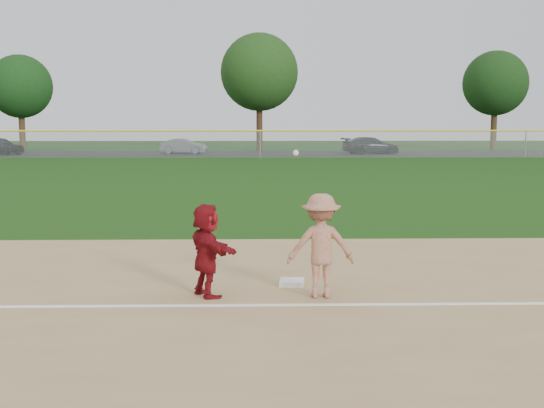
{
  "coord_description": "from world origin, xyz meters",
  "views": [
    {
      "loc": [
        -0.29,
        -10.96,
        2.85
      ],
      "look_at": [
        0.0,
        1.5,
        1.3
      ],
      "focal_mm": 45.0,
      "sensor_mm": 36.0,
      "label": 1
    }
  ],
  "objects_px": {
    "first_base": "(292,282)",
    "base_runner": "(207,250)",
    "car_mid": "(184,146)",
    "car_right": "(371,145)"
  },
  "relations": [
    {
      "from": "base_runner",
      "to": "first_base",
      "type": "bearing_deg",
      "value": -91.97
    },
    {
      "from": "base_runner",
      "to": "car_mid",
      "type": "height_order",
      "value": "base_runner"
    },
    {
      "from": "base_runner",
      "to": "car_mid",
      "type": "bearing_deg",
      "value": -21.44
    },
    {
      "from": "car_mid",
      "to": "car_right",
      "type": "bearing_deg",
      "value": -85.26
    },
    {
      "from": "first_base",
      "to": "car_mid",
      "type": "height_order",
      "value": "car_mid"
    },
    {
      "from": "car_mid",
      "to": "base_runner",
      "type": "bearing_deg",
      "value": -167.16
    },
    {
      "from": "base_runner",
      "to": "car_mid",
      "type": "distance_m",
      "value": 46.21
    },
    {
      "from": "first_base",
      "to": "base_runner",
      "type": "relative_size",
      "value": 0.27
    },
    {
      "from": "base_runner",
      "to": "car_mid",
      "type": "xyz_separation_m",
      "value": [
        -5.22,
        45.91,
        -0.14
      ]
    },
    {
      "from": "first_base",
      "to": "base_runner",
      "type": "bearing_deg",
      "value": -154.03
    }
  ]
}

